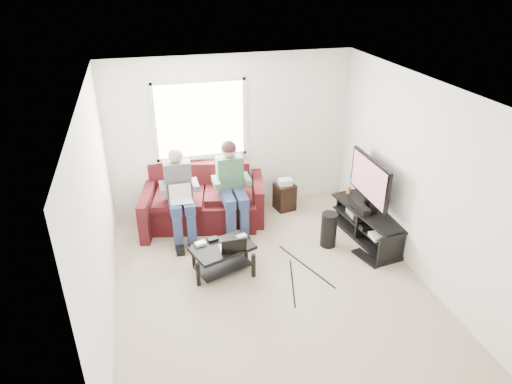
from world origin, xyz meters
TOP-DOWN VIEW (x-y plane):
  - floor at (0.00, 0.00)m, footprint 4.50×4.50m
  - ceiling at (0.00, 0.00)m, footprint 4.50×4.50m
  - wall_back at (0.00, 2.25)m, footprint 4.50×0.00m
  - wall_front at (0.00, -2.25)m, footprint 4.50×0.00m
  - wall_left at (-2.00, 0.00)m, footprint 0.00×4.50m
  - wall_right at (2.00, 0.00)m, footprint 0.00×4.50m
  - window at (-0.50, 2.23)m, footprint 1.48×0.04m
  - sofa at (-0.57, 1.82)m, footprint 2.14×1.25m
  - person_left at (-0.97, 1.46)m, footprint 0.40×0.70m
  - person_right at (-0.17, 1.48)m, footprint 0.40×0.71m
  - laptop_silver at (-0.97, 1.29)m, footprint 0.32×0.22m
  - coffee_table at (-0.54, 0.39)m, footprint 0.93×0.73m
  - laptop_black at (-0.42, 0.31)m, footprint 0.41×0.37m
  - controller_a at (-0.82, 0.51)m, footprint 0.16×0.13m
  - controller_b at (-0.64, 0.57)m, footprint 0.16×0.12m
  - controller_c at (-0.24, 0.54)m, footprint 0.16×0.12m
  - tv_stand at (1.76, 0.66)m, footprint 0.63×1.50m
  - tv at (1.76, 0.76)m, footprint 0.12×1.10m
  - soundbar at (1.64, 0.76)m, footprint 0.12×0.50m
  - drink_cup at (1.71, 1.29)m, footprint 0.08×0.08m
  - console_white at (1.76, 0.26)m, footprint 0.30×0.22m
  - console_grey at (1.76, 0.96)m, footprint 0.34×0.26m
  - console_black at (1.76, 0.61)m, footprint 0.38×0.30m
  - subwoofer at (1.11, 0.63)m, footprint 0.24×0.24m
  - keyboard_floor at (1.51, 0.14)m, footprint 0.29×0.52m
  - end_table at (0.83, 1.88)m, footprint 0.31×0.31m

SIDE VIEW (x-z plane):
  - floor at x=0.00m, z-range 0.00..0.00m
  - keyboard_floor at x=1.51m, z-range 0.00..0.03m
  - tv_stand at x=1.76m, z-range -0.02..0.46m
  - end_table at x=0.83m, z-range -0.03..0.54m
  - subwoofer at x=1.11m, z-range 0.00..0.54m
  - console_white at x=1.76m, z-range 0.26..0.32m
  - console_black at x=1.76m, z-range 0.26..0.33m
  - console_grey at x=1.76m, z-range 0.26..0.34m
  - coffee_table at x=-0.54m, z-range 0.09..0.50m
  - sofa at x=-0.57m, z-range -0.12..0.79m
  - controller_a at x=-0.82m, z-range 0.41..0.45m
  - controller_b at x=-0.64m, z-range 0.41..0.45m
  - controller_c at x=-0.24m, z-range 0.41..0.45m
  - laptop_black at x=-0.42m, z-range 0.41..0.65m
  - soundbar at x=1.64m, z-range 0.48..0.58m
  - drink_cup at x=1.71m, z-range 0.48..0.60m
  - laptop_silver at x=-0.97m, z-range 0.63..0.87m
  - person_left at x=-0.97m, z-range 0.07..1.46m
  - person_right at x=-0.17m, z-range 0.11..1.54m
  - tv at x=1.76m, z-range 0.54..1.35m
  - wall_back at x=0.00m, z-range -0.95..3.55m
  - wall_front at x=0.00m, z-range -0.95..3.55m
  - wall_left at x=-2.00m, z-range -0.95..3.55m
  - wall_right at x=2.00m, z-range -0.95..3.55m
  - window at x=-0.50m, z-range 0.96..2.24m
  - ceiling at x=0.00m, z-range 2.60..2.60m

